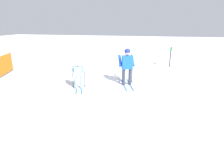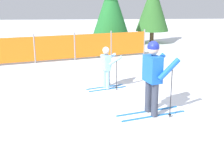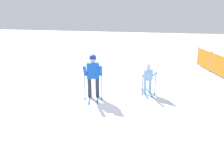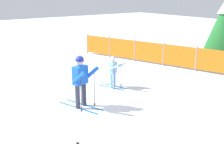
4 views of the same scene
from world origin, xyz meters
name	(u,v)px [view 3 (image 3 of 4)]	position (x,y,z in m)	size (l,w,h in m)	color
ground_plane	(91,95)	(0.00, 0.00, 0.00)	(60.00, 60.00, 0.00)	white
skier_adult	(93,72)	(0.16, 0.18, 0.99)	(1.60, 0.88, 1.66)	#1966B2
skier_child	(148,76)	(-0.77, 2.13, 0.72)	(1.17, 0.71, 1.22)	#1966B2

